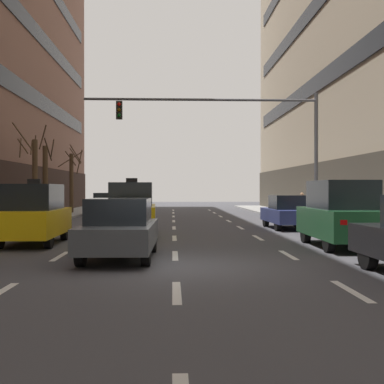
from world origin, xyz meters
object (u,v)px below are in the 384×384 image
(car_parked_2, at_px, (341,214))
(street_tree_2, at_px, (72,181))
(car_parked_3, at_px, (288,212))
(pedestrian_1, at_px, (302,205))
(car_driving_1, at_px, (106,204))
(taxi_driving_2, at_px, (132,210))
(taxi_driving_3, at_px, (34,214))
(traffic_signal_0, at_px, (242,129))
(street_tree_0, at_px, (34,176))
(street_tree_1, at_px, (45,180))
(car_driving_0, at_px, (120,229))

(car_parked_2, xyz_separation_m, street_tree_2, (-12.77, 21.30, 1.42))
(car_parked_3, height_order, pedestrian_1, pedestrian_1)
(car_driving_1, distance_m, taxi_driving_2, 16.16)
(taxi_driving_3, relative_size, street_tree_2, 0.85)
(traffic_signal_0, bearing_deg, car_parked_2, -75.12)
(street_tree_0, height_order, street_tree_1, street_tree_0)
(taxi_driving_3, height_order, car_parked_2, taxi_driving_3)
(pedestrian_1, bearing_deg, traffic_signal_0, -138.31)
(taxi_driving_3, distance_m, pedestrian_1, 15.30)
(street_tree_2, distance_m, pedestrian_1, 17.68)
(taxi_driving_2, height_order, traffic_signal_0, traffic_signal_0)
(car_driving_0, relative_size, street_tree_0, 0.82)
(pedestrian_1, bearing_deg, taxi_driving_3, -139.75)
(street_tree_1, bearing_deg, car_parked_3, -25.96)
(car_driving_1, height_order, street_tree_0, street_tree_0)
(car_driving_1, distance_m, traffic_signal_0, 14.78)
(street_tree_0, relative_size, street_tree_1, 1.08)
(street_tree_1, relative_size, street_tree_2, 0.99)
(car_driving_1, distance_m, pedestrian_1, 14.46)
(street_tree_0, bearing_deg, taxi_driving_3, -74.92)
(car_driving_1, relative_size, taxi_driving_3, 1.02)
(street_tree_0, xyz_separation_m, pedestrian_1, (14.43, -0.32, -1.53))
(taxi_driving_3, relative_size, pedestrian_1, 2.76)
(car_driving_0, xyz_separation_m, taxi_driving_3, (-3.26, 3.72, 0.21))
(traffic_signal_0, bearing_deg, pedestrian_1, 41.69)
(street_tree_0, height_order, pedestrian_1, street_tree_0)
(pedestrian_1, bearing_deg, car_parked_3, -113.75)
(taxi_driving_3, bearing_deg, pedestrian_1, 40.25)
(taxi_driving_2, distance_m, street_tree_0, 9.74)
(car_parked_3, xyz_separation_m, pedestrian_1, (1.62, 3.69, 0.24))
(car_driving_0, relative_size, traffic_signal_0, 0.39)
(street_tree_1, height_order, street_tree_2, street_tree_2)
(taxi_driving_2, bearing_deg, car_parked_3, 27.60)
(pedestrian_1, bearing_deg, street_tree_0, 178.72)
(car_driving_1, bearing_deg, car_parked_2, -62.90)
(taxi_driving_2, height_order, taxi_driving_3, taxi_driving_2)
(traffic_signal_0, bearing_deg, car_driving_1, 124.01)
(car_driving_1, relative_size, street_tree_2, 0.87)
(taxi_driving_3, bearing_deg, taxi_driving_2, 39.61)
(traffic_signal_0, distance_m, pedestrian_1, 6.17)
(street_tree_0, bearing_deg, pedestrian_1, -1.28)
(car_parked_2, height_order, street_tree_2, street_tree_2)
(car_parked_2, bearing_deg, pedestrian_1, 81.70)
(street_tree_0, distance_m, street_tree_2, 9.83)
(car_driving_1, distance_m, street_tree_1, 6.77)
(street_tree_0, bearing_deg, street_tree_2, 89.78)
(taxi_driving_2, xyz_separation_m, car_parked_3, (6.98, 3.65, -0.28))
(car_driving_0, height_order, taxi_driving_3, taxi_driving_3)
(taxi_driving_2, bearing_deg, street_tree_2, 108.29)
(car_driving_0, distance_m, street_tree_1, 17.30)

